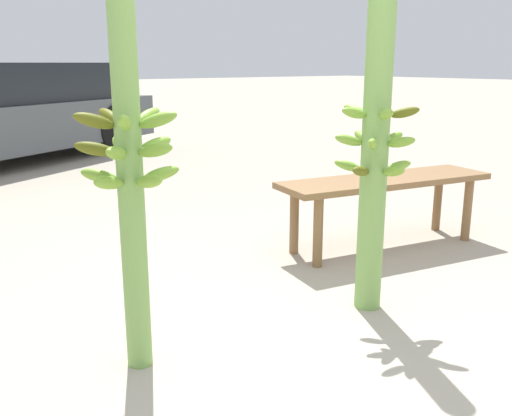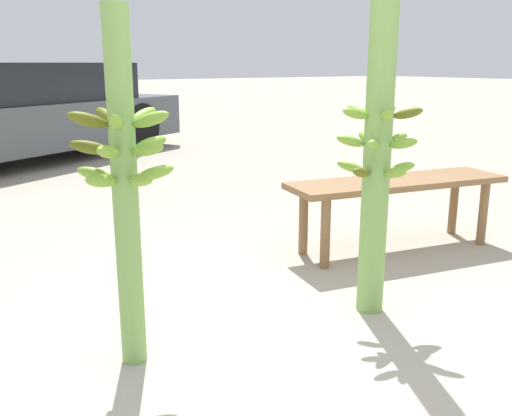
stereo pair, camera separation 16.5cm
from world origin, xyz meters
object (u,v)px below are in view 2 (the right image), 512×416
Objects in this scene: market_bench at (397,190)px; parked_car at (19,113)px; banana_stalk_left at (125,182)px; banana_stalk_center at (377,160)px.

parked_car is at bearing 114.73° from market_bench.
market_bench is 5.38m from parked_car.
banana_stalk_left is 0.30× the size of parked_car.
banana_stalk_center is 5.86m from parked_car.
market_bench is 0.33× the size of parked_car.
banana_stalk_left reaches higher than market_bench.
parked_car is at bearing 83.38° from banana_stalk_left.
banana_stalk_left is 1.21m from banana_stalk_center.
parked_car is (-0.54, 5.83, -0.16)m from banana_stalk_center.
banana_stalk_center is at bearing 157.38° from parked_car.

